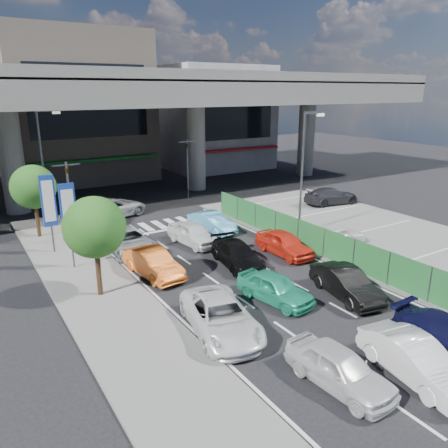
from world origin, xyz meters
TOP-DOWN VIEW (x-y plane):
  - ground at (0.00, 0.00)m, footprint 120.00×120.00m
  - parking_lot at (11.00, 2.00)m, footprint 12.00×28.00m
  - sidewalk_left at (-7.00, 4.00)m, footprint 4.00×30.00m
  - fence_run at (5.30, 1.00)m, footprint 0.16×22.00m
  - expressway at (0.00, 22.00)m, footprint 64.00×14.00m
  - building_center at (0.00, 32.97)m, footprint 14.00×10.90m
  - building_east at (16.00, 31.97)m, footprint 12.00×10.90m
  - traffic_light_left at (-6.20, 12.00)m, footprint 1.60×1.24m
  - traffic_light_right at (5.50, 19.00)m, footprint 1.60×1.24m
  - street_lamp_right at (7.17, 6.00)m, footprint 1.65×0.22m
  - street_lamp_left at (-6.33, 18.00)m, footprint 1.65×0.22m
  - signboard_near at (-7.20, 7.99)m, footprint 0.80×0.14m
  - signboard_far at (-7.60, 10.99)m, footprint 0.80×0.14m
  - tree_near at (-7.00, 4.00)m, footprint 2.80×2.80m
  - tree_far at (-7.80, 14.50)m, footprint 2.80×2.80m
  - van_white_back_left at (-2.39, -6.52)m, footprint 1.84×3.99m
  - hatch_white_back_mid at (0.06, -7.56)m, footprint 2.07×4.36m
  - sedan_white_mid_left at (-3.90, -1.68)m, footprint 3.29×5.34m
  - taxi_teal_mid at (-0.39, -0.70)m, footprint 2.27×4.08m
  - hatch_black_mid_right at (2.67, -2.12)m, footprint 2.21×4.33m
  - taxi_orange_left at (-3.94, 4.90)m, footprint 1.92×4.33m
  - sedan_black_mid at (0.53, 3.74)m, footprint 2.45×4.60m
  - taxi_orange_right at (3.78, 3.67)m, footprint 1.68×4.07m
  - wagon_silver_front_left at (-3.83, 8.92)m, footprint 2.55×5.08m
  - sedan_white_front_mid at (0.12, 8.10)m, footprint 2.09×4.21m
  - kei_truck_front_right at (2.43, 9.70)m, footprint 1.94×4.11m
  - crossing_wagon_silver at (-2.22, 16.55)m, footprint 5.99×4.32m
  - parked_sedan_white at (7.52, 3.05)m, footprint 3.74×1.71m
  - parked_sedan_dgrey at (14.63, 10.60)m, footprint 4.99×2.65m
  - traffic_cone at (7.29, 3.09)m, footprint 0.40×0.40m

SIDE VIEW (x-z plane):
  - ground at x=0.00m, z-range 0.00..0.00m
  - parking_lot at x=11.00m, z-range 0.00..0.06m
  - sidewalk_left at x=-7.00m, z-range 0.00..0.12m
  - traffic_cone at x=7.29m, z-range 0.06..0.73m
  - sedan_black_mid at x=0.53m, z-range 0.00..1.27m
  - kei_truck_front_right at x=2.43m, z-range 0.00..1.30m
  - taxi_teal_mid at x=-0.39m, z-range 0.00..1.31m
  - van_white_back_left at x=-2.39m, z-range 0.00..1.33m
  - hatch_black_mid_right at x=2.67m, z-range 0.00..1.36m
  - parked_sedan_white at x=7.52m, z-range 0.06..1.30m
  - hatch_white_back_mid at x=0.06m, z-range 0.00..1.38m
  - sedan_white_mid_left at x=-3.90m, z-range 0.00..1.38m
  - taxi_orange_left at x=-3.94m, z-range 0.00..1.38m
  - taxi_orange_right at x=3.78m, z-range 0.00..1.38m
  - wagon_silver_front_left at x=-3.83m, z-range 0.00..1.38m
  - sedan_white_front_mid at x=0.12m, z-range 0.00..1.38m
  - parked_sedan_dgrey at x=14.63m, z-range 0.06..1.44m
  - crossing_wagon_silver at x=-2.22m, z-range 0.00..1.51m
  - fence_run at x=5.30m, z-range 0.00..1.80m
  - signboard_near at x=-7.20m, z-range 0.71..5.41m
  - signboard_far at x=-7.60m, z-range 0.71..5.41m
  - tree_near at x=-7.00m, z-range 0.99..5.79m
  - tree_far at x=-7.80m, z-range 0.99..5.79m
  - traffic_light_left at x=-6.20m, z-range 1.34..6.54m
  - traffic_light_right at x=5.50m, z-range 1.34..6.54m
  - street_lamp_right at x=7.17m, z-range 0.77..8.77m
  - street_lamp_left at x=-6.33m, z-range 0.77..8.77m
  - building_east at x=16.00m, z-range -0.01..11.99m
  - building_center at x=0.00m, z-range -0.01..14.99m
  - expressway at x=0.00m, z-range 3.39..14.14m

